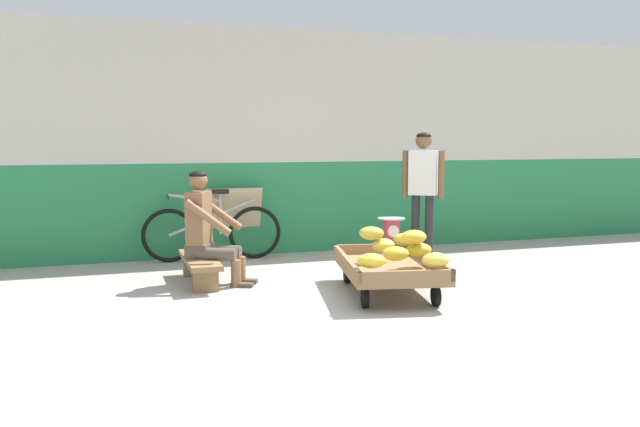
# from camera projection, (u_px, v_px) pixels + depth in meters

# --- Properties ---
(ground_plane) EXTENTS (80.00, 80.00, 0.00)m
(ground_plane) POSITION_uv_depth(u_px,v_px,m) (375.00, 309.00, 5.64)
(ground_plane) COLOR #A39E93
(back_wall) EXTENTS (16.00, 0.30, 2.82)m
(back_wall) POSITION_uv_depth(u_px,v_px,m) (281.00, 142.00, 8.39)
(back_wall) COLOR #287F4C
(back_wall) RESTS_ON ground
(banana_cart) EXTENTS (1.11, 1.58, 0.36)m
(banana_cart) POSITION_uv_depth(u_px,v_px,m) (388.00, 268.00, 6.19)
(banana_cart) COLOR #8E6B47
(banana_cart) RESTS_ON ground
(banana_pile) EXTENTS (1.08, 1.38, 0.26)m
(banana_pile) POSITION_uv_depth(u_px,v_px,m) (399.00, 247.00, 6.10)
(banana_pile) COLOR gold
(banana_pile) RESTS_ON banana_cart
(low_bench) EXTENTS (0.30, 1.10, 0.27)m
(low_bench) POSITION_uv_depth(u_px,v_px,m) (200.00, 264.00, 6.61)
(low_bench) COLOR olive
(low_bench) RESTS_ON ground
(vendor_seated) EXTENTS (0.74, 0.64, 1.14)m
(vendor_seated) POSITION_uv_depth(u_px,v_px,m) (207.00, 228.00, 6.56)
(vendor_seated) COLOR brown
(vendor_seated) RESTS_ON ground
(plastic_crate) EXTENTS (0.36, 0.28, 0.30)m
(plastic_crate) POSITION_uv_depth(u_px,v_px,m) (391.00, 257.00, 7.27)
(plastic_crate) COLOR gold
(plastic_crate) RESTS_ON ground
(weighing_scale) EXTENTS (0.30, 0.30, 0.29)m
(weighing_scale) POSITION_uv_depth(u_px,v_px,m) (391.00, 230.00, 7.23)
(weighing_scale) COLOR #28282D
(weighing_scale) RESTS_ON plastic_crate
(bicycle_near_left) EXTENTS (1.66, 0.48, 0.86)m
(bicycle_near_left) POSITION_uv_depth(u_px,v_px,m) (212.00, 231.00, 7.87)
(bicycle_near_left) COLOR black
(bicycle_near_left) RESTS_ON ground
(sign_board) EXTENTS (0.70, 0.30, 0.86)m
(sign_board) POSITION_uv_depth(u_px,v_px,m) (233.00, 222.00, 8.14)
(sign_board) COLOR #C6B289
(sign_board) RESTS_ON ground
(customer_adult) EXTENTS (0.41, 0.35, 1.53)m
(customer_adult) POSITION_uv_depth(u_px,v_px,m) (423.00, 182.00, 7.71)
(customer_adult) COLOR #232328
(customer_adult) RESTS_ON ground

